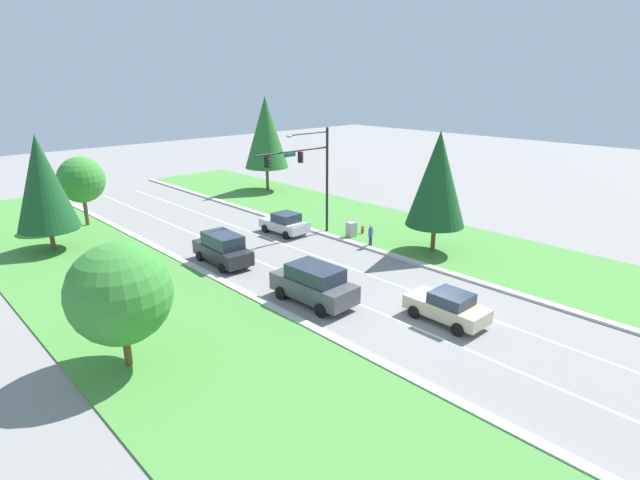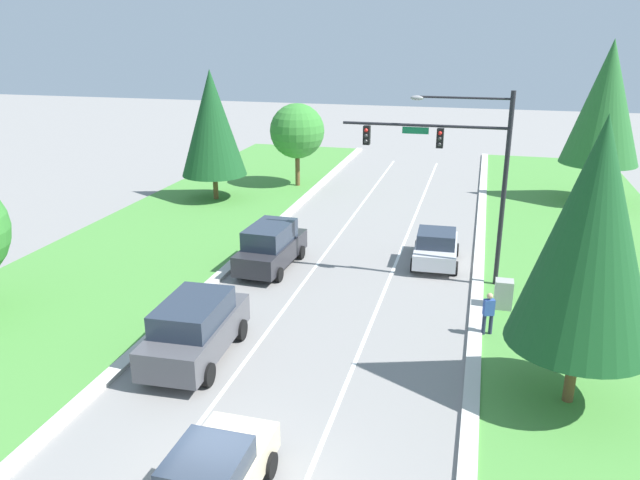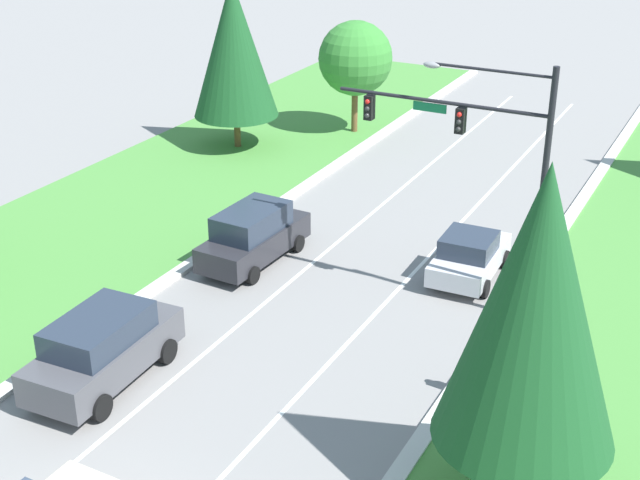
{
  "view_description": "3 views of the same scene",
  "coord_description": "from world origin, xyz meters",
  "px_view_note": "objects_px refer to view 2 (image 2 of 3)",
  "views": [
    {
      "loc": [
        -20.63,
        -13.09,
        11.91
      ],
      "look_at": [
        1.27,
        10.11,
        1.52
      ],
      "focal_mm": 28.0,
      "sensor_mm": 36.0,
      "label": 1
    },
    {
      "loc": [
        5.35,
        -11.55,
        10.64
      ],
      "look_at": [
        -1.1,
        13.06,
        2.0
      ],
      "focal_mm": 35.0,
      "sensor_mm": 36.0,
      "label": 2
    },
    {
      "loc": [
        12.01,
        -10.75,
        14.49
      ],
      "look_at": [
        -0.58,
        13.38,
        1.91
      ],
      "focal_mm": 50.0,
      "sensor_mm": 36.0,
      "label": 3
    }
  ],
  "objects_px": {
    "fire_hydrant": "(538,305)",
    "conifer_near_right_tree": "(592,235)",
    "graphite_suv": "(195,328)",
    "champagne_sedan": "(212,479)",
    "utility_cabinet": "(503,295)",
    "charcoal_suv": "(271,246)",
    "conifer_mid_left_tree": "(212,123)",
    "traffic_signal_mast": "(459,159)",
    "silver_sedan": "(436,247)",
    "pedestrian": "(488,312)",
    "conifer_far_right_tree": "(606,103)",
    "oak_far_left_tree": "(297,131)"
  },
  "relations": [
    {
      "from": "champagne_sedan",
      "to": "utility_cabinet",
      "type": "bearing_deg",
      "value": 63.46
    },
    {
      "from": "utility_cabinet",
      "to": "oak_far_left_tree",
      "type": "bearing_deg",
      "value": 128.03
    },
    {
      "from": "silver_sedan",
      "to": "utility_cabinet",
      "type": "height_order",
      "value": "silver_sedan"
    },
    {
      "from": "traffic_signal_mast",
      "to": "utility_cabinet",
      "type": "distance_m",
      "value": 5.87
    },
    {
      "from": "conifer_far_right_tree",
      "to": "graphite_suv",
      "type": "bearing_deg",
      "value": -122.66
    },
    {
      "from": "charcoal_suv",
      "to": "fire_hydrant",
      "type": "relative_size",
      "value": 7.11
    },
    {
      "from": "charcoal_suv",
      "to": "utility_cabinet",
      "type": "distance_m",
      "value": 10.62
    },
    {
      "from": "traffic_signal_mast",
      "to": "silver_sedan",
      "type": "relative_size",
      "value": 1.99
    },
    {
      "from": "graphite_suv",
      "to": "champagne_sedan",
      "type": "relative_size",
      "value": 1.21
    },
    {
      "from": "conifer_near_right_tree",
      "to": "conifer_far_right_tree",
      "type": "relative_size",
      "value": 0.85
    },
    {
      "from": "utility_cabinet",
      "to": "silver_sedan",
      "type": "bearing_deg",
      "value": 123.98
    },
    {
      "from": "fire_hydrant",
      "to": "pedestrian",
      "type": "bearing_deg",
      "value": -127.42
    },
    {
      "from": "charcoal_suv",
      "to": "graphite_suv",
      "type": "bearing_deg",
      "value": -85.37
    },
    {
      "from": "pedestrian",
      "to": "traffic_signal_mast",
      "type": "bearing_deg",
      "value": -93.73
    },
    {
      "from": "conifer_mid_left_tree",
      "to": "oak_far_left_tree",
      "type": "bearing_deg",
      "value": 50.01
    },
    {
      "from": "conifer_far_right_tree",
      "to": "conifer_mid_left_tree",
      "type": "distance_m",
      "value": 24.38
    },
    {
      "from": "traffic_signal_mast",
      "to": "graphite_suv",
      "type": "relative_size",
      "value": 1.62
    },
    {
      "from": "silver_sedan",
      "to": "utility_cabinet",
      "type": "relative_size",
      "value": 3.35
    },
    {
      "from": "champagne_sedan",
      "to": "charcoal_suv",
      "type": "bearing_deg",
      "value": 104.6
    },
    {
      "from": "graphite_suv",
      "to": "conifer_mid_left_tree",
      "type": "height_order",
      "value": "conifer_mid_left_tree"
    },
    {
      "from": "silver_sedan",
      "to": "pedestrian",
      "type": "xyz_separation_m",
      "value": [
        2.43,
        -6.96,
        0.1
      ]
    },
    {
      "from": "champagne_sedan",
      "to": "utility_cabinet",
      "type": "xyz_separation_m",
      "value": [
        6.7,
        13.0,
        -0.2
      ]
    },
    {
      "from": "silver_sedan",
      "to": "oak_far_left_tree",
      "type": "xyz_separation_m",
      "value": [
        -10.75,
        13.13,
        3.09
      ]
    },
    {
      "from": "oak_far_left_tree",
      "to": "pedestrian",
      "type": "bearing_deg",
      "value": -56.73
    },
    {
      "from": "utility_cabinet",
      "to": "conifer_near_right_tree",
      "type": "relative_size",
      "value": 0.15
    },
    {
      "from": "fire_hydrant",
      "to": "conifer_near_right_tree",
      "type": "bearing_deg",
      "value": -85.76
    },
    {
      "from": "charcoal_suv",
      "to": "conifer_mid_left_tree",
      "type": "xyz_separation_m",
      "value": [
        -7.47,
        10.68,
        3.93
      ]
    },
    {
      "from": "graphite_suv",
      "to": "utility_cabinet",
      "type": "height_order",
      "value": "graphite_suv"
    },
    {
      "from": "champagne_sedan",
      "to": "oak_far_left_tree",
      "type": "height_order",
      "value": "oak_far_left_tree"
    },
    {
      "from": "pedestrian",
      "to": "conifer_near_right_tree",
      "type": "height_order",
      "value": "conifer_near_right_tree"
    },
    {
      "from": "pedestrian",
      "to": "oak_far_left_tree",
      "type": "xyz_separation_m",
      "value": [
        -13.18,
        20.09,
        2.98
      ]
    },
    {
      "from": "traffic_signal_mast",
      "to": "charcoal_suv",
      "type": "height_order",
      "value": "traffic_signal_mast"
    },
    {
      "from": "graphite_suv",
      "to": "silver_sedan",
      "type": "bearing_deg",
      "value": 55.24
    },
    {
      "from": "conifer_far_right_tree",
      "to": "conifer_near_right_tree",
      "type": "bearing_deg",
      "value": -99.34
    },
    {
      "from": "charcoal_suv",
      "to": "conifer_near_right_tree",
      "type": "xyz_separation_m",
      "value": [
        12.21,
        -8.32,
        4.24
      ]
    },
    {
      "from": "graphite_suv",
      "to": "champagne_sedan",
      "type": "xyz_separation_m",
      "value": [
        3.4,
        -6.35,
        -0.29
      ]
    },
    {
      "from": "fire_hydrant",
      "to": "conifer_mid_left_tree",
      "type": "xyz_separation_m",
      "value": [
        -19.21,
        12.69,
        4.65
      ]
    },
    {
      "from": "champagne_sedan",
      "to": "conifer_mid_left_tree",
      "type": "relative_size",
      "value": 0.51
    },
    {
      "from": "traffic_signal_mast",
      "to": "fire_hydrant",
      "type": "relative_size",
      "value": 11.9
    },
    {
      "from": "utility_cabinet",
      "to": "conifer_near_right_tree",
      "type": "bearing_deg",
      "value": -74.06
    },
    {
      "from": "utility_cabinet",
      "to": "graphite_suv",
      "type": "bearing_deg",
      "value": -146.64
    },
    {
      "from": "champagne_sedan",
      "to": "traffic_signal_mast",
      "type": "bearing_deg",
      "value": 74.41
    },
    {
      "from": "charcoal_suv",
      "to": "pedestrian",
      "type": "relative_size",
      "value": 2.95
    },
    {
      "from": "graphite_suv",
      "to": "charcoal_suv",
      "type": "height_order",
      "value": "graphite_suv"
    },
    {
      "from": "charcoal_suv",
      "to": "conifer_mid_left_tree",
      "type": "distance_m",
      "value": 13.62
    },
    {
      "from": "traffic_signal_mast",
      "to": "utility_cabinet",
      "type": "bearing_deg",
      "value": -48.65
    },
    {
      "from": "utility_cabinet",
      "to": "pedestrian",
      "type": "distance_m",
      "value": 2.57
    },
    {
      "from": "graphite_suv",
      "to": "charcoal_suv",
      "type": "relative_size",
      "value": 1.03
    },
    {
      "from": "champagne_sedan",
      "to": "utility_cabinet",
      "type": "relative_size",
      "value": 3.39
    },
    {
      "from": "utility_cabinet",
      "to": "fire_hydrant",
      "type": "xyz_separation_m",
      "value": [
        1.33,
        0.02,
        -0.28
      ]
    }
  ]
}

